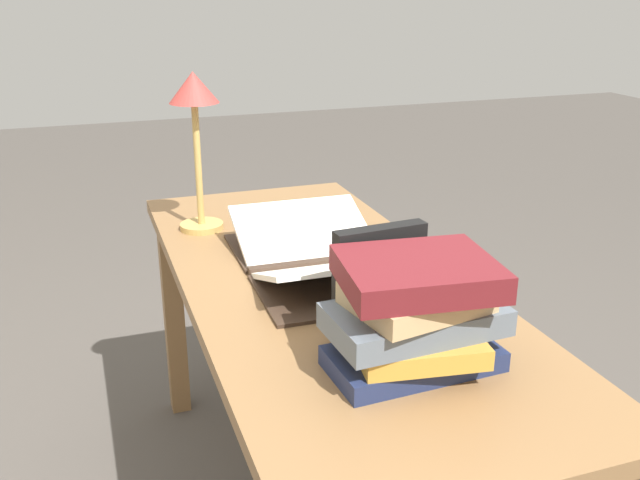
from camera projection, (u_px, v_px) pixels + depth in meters
reading_desk at (324, 319)px, 1.65m from camera, size 1.51×0.62×0.72m
open_book at (319, 256)px, 1.67m from camera, size 0.56×0.36×0.10m
book_stack_tall at (415, 314)px, 1.21m from camera, size 0.24×0.31×0.20m
book_standing_upright at (379, 280)px, 1.34m from camera, size 0.05×0.18×0.21m
reading_lamp at (195, 112)px, 1.83m from camera, size 0.13×0.13×0.42m
coffee_mug at (372, 287)px, 1.47m from camera, size 0.07×0.10×0.08m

